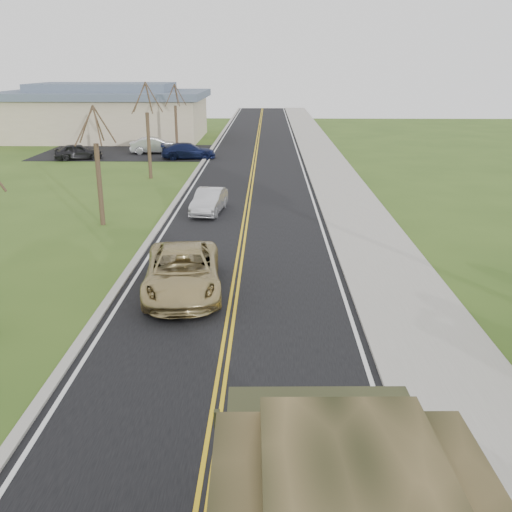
{
  "coord_description": "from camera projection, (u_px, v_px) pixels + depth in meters",
  "views": [
    {
      "loc": [
        1.15,
        -4.96,
        7.52
      ],
      "look_at": [
        0.78,
        11.97,
        1.8
      ],
      "focal_mm": 40.0,
      "sensor_mm": 36.0,
      "label": 1
    }
  ],
  "objects": [
    {
      "name": "road",
      "position": [
        254.0,
        164.0,
        45.02
      ],
      "size": [
        8.0,
        120.0,
        0.01
      ],
      "primitive_type": "cube",
      "color": "black",
      "rests_on": "ground"
    },
    {
      "name": "curb_right",
      "position": [
        306.0,
        164.0,
        44.91
      ],
      "size": [
        0.3,
        120.0,
        0.12
      ],
      "primitive_type": "cube",
      "color": "#9E998E",
      "rests_on": "ground"
    },
    {
      "name": "sidewalk_right",
      "position": [
        329.0,
        164.0,
        44.88
      ],
      "size": [
        3.2,
        120.0,
        0.1
      ],
      "primitive_type": "cube",
      "color": "#9E998E",
      "rests_on": "ground"
    },
    {
      "name": "curb_left",
      "position": [
        202.0,
        163.0,
        45.09
      ],
      "size": [
        0.3,
        120.0,
        0.1
      ],
      "primitive_type": "cube",
      "color": "#9E998E",
      "rests_on": "ground"
    },
    {
      "name": "bare_tree_b",
      "position": [
        99.0,
        175.0,
        27.32
      ],
      "size": [
        1.83,
        2.14,
        5.73
      ],
      "color": "#38281C",
      "rests_on": "ground"
    },
    {
      "name": "bare_tree_c",
      "position": [
        148.0,
        138.0,
        38.59
      ],
      "size": [
        2.04,
        2.39,
        6.42
      ],
      "color": "#38281C",
      "rests_on": "ground"
    },
    {
      "name": "bare_tree_d",
      "position": [
        176.0,
        124.0,
        50.03
      ],
      "size": [
        1.88,
        2.2,
        5.91
      ],
      "color": "#38281C",
      "rests_on": "ground"
    },
    {
      "name": "commercial_building",
      "position": [
        105.0,
        113.0,
        59.62
      ],
      "size": [
        25.5,
        21.5,
        5.65
      ],
      "color": "tan",
      "rests_on": "ground"
    },
    {
      "name": "suv_champagne",
      "position": [
        182.0,
        271.0,
        19.56
      ],
      "size": [
        3.15,
        5.75,
        1.53
      ],
      "primitive_type": "imported",
      "rotation": [
        0.0,
        0.0,
        0.12
      ],
      "color": "tan",
      "rests_on": "ground"
    },
    {
      "name": "sedan_silver",
      "position": [
        209.0,
        201.0,
        30.16
      ],
      "size": [
        1.78,
        3.95,
        1.26
      ],
      "primitive_type": "imported",
      "rotation": [
        0.0,
        0.0,
        -0.12
      ],
      "color": "#B0B0B5",
      "rests_on": "ground"
    },
    {
      "name": "lot_car_dark",
      "position": [
        78.0,
        152.0,
        47.01
      ],
      "size": [
        4.1,
        2.63,
        1.3
      ],
      "primitive_type": "imported",
      "rotation": [
        0.0,
        0.0,
        1.88
      ],
      "color": "black",
      "rests_on": "ground"
    },
    {
      "name": "lot_car_silver",
      "position": [
        155.0,
        145.0,
        50.2
      ],
      "size": [
        4.5,
        2.2,
        1.42
      ],
      "primitive_type": "imported",
      "rotation": [
        0.0,
        0.0,
        1.74
      ],
      "color": "#AEAFB3",
      "rests_on": "ground"
    },
    {
      "name": "lot_car_navy",
      "position": [
        188.0,
        151.0,
        47.42
      ],
      "size": [
        4.74,
        2.55,
        1.31
      ],
      "primitive_type": "imported",
      "rotation": [
        0.0,
        0.0,
        1.74
      ],
      "color": "#10173C",
      "rests_on": "ground"
    }
  ]
}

